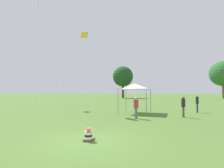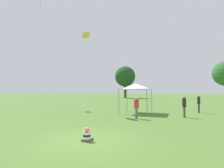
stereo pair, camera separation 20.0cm
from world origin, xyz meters
The scene contains 9 objects.
ground_plane centered at (0.00, 0.00, 0.00)m, with size 300.00×300.00×0.00m, color #4C702D.
seated_toddler centered at (0.06, -0.04, 0.23)m, with size 0.45×0.55×0.58m.
person_standing_0 centered at (1.50, 6.75, 1.03)m, with size 0.42×0.42×1.75m.
person_standing_1 centered at (7.24, 12.10, 1.13)m, with size 0.34×0.34×1.83m.
person_standing_3 centered at (5.32, 8.34, 1.10)m, with size 0.38×0.38×1.81m.
canopy_tent centered at (1.05, 10.39, 2.65)m, with size 3.39×3.39×2.98m.
kite_1 centered at (-15.10, 16.70, 16.48)m, with size 1.10×1.06×17.85m.
kite_4 centered at (-9.64, 22.80, 12.47)m, with size 1.41×0.64×13.38m.
distant_tree_0 centered at (-6.68, 48.20, 6.95)m, with size 6.56×6.56×10.27m.
Camera 2 is at (3.07, -7.35, 2.20)m, focal length 28.00 mm.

